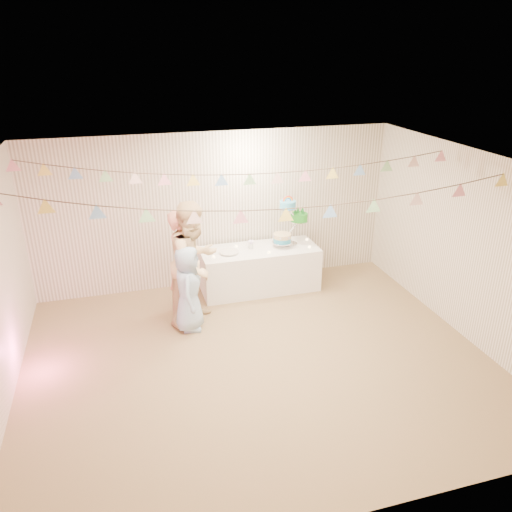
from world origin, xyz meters
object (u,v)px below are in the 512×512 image
object	(u,v)px
person_adult_a	(184,265)
person_adult_b	(195,263)
person_child	(188,289)
table	(259,269)
cake_stand	(290,221)

from	to	relation	value
person_adult_a	person_adult_b	world-z (taller)	person_adult_b
person_adult_b	person_child	bearing A→B (deg)	-162.88
table	person_child	distance (m)	1.66
table	person_adult_b	distance (m)	1.51
person_child	cake_stand	bearing A→B (deg)	-49.21
person_adult_a	person_child	world-z (taller)	person_adult_a
table	person_adult_b	bearing A→B (deg)	-148.35
person_adult_a	person_adult_b	xyz separation A→B (m)	(0.13, -0.20, 0.09)
table	person_child	size ratio (longest dim) A/B	1.52
cake_stand	person_adult_b	world-z (taller)	person_adult_b
person_adult_a	person_adult_b	distance (m)	0.26
person_adult_a	person_child	distance (m)	0.46
cake_stand	person_adult_a	world-z (taller)	person_adult_a
person_child	table	bearing A→B (deg)	-41.69
cake_stand	person_child	xyz separation A→B (m)	(-1.88, -1.00, -0.51)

